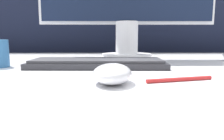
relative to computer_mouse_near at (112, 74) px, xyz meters
The scene contains 4 objects.
partition_panel 0.93m from the computer_mouse_near, 88.20° to the left, with size 5.00×0.03×1.27m.
computer_mouse_near is the anchor object (origin of this frame).
keyboard 0.22m from the computer_mouse_near, 100.29° to the left, with size 0.39×0.14×0.02m.
pen 0.13m from the computer_mouse_near, ahead, with size 0.14×0.05×0.01m.
Camera 1 is at (-0.03, -0.67, 0.84)m, focal length 35.00 mm.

